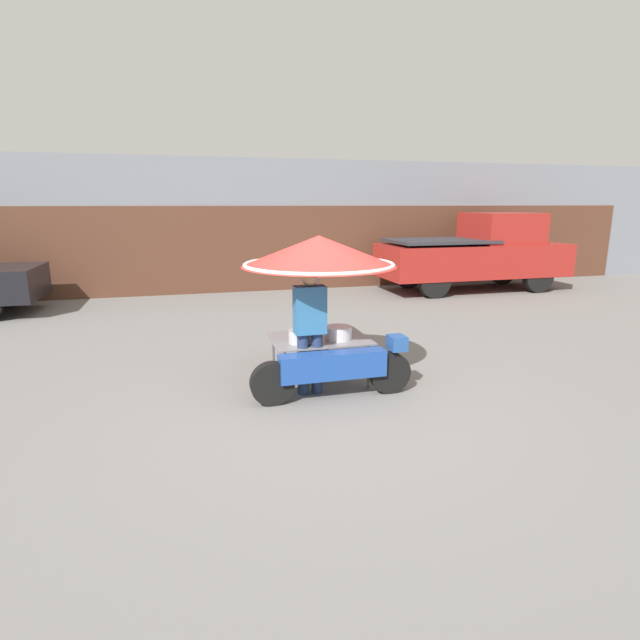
{
  "coord_description": "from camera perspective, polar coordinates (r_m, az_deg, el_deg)",
  "views": [
    {
      "loc": [
        -1.58,
        -5.36,
        2.32
      ],
      "look_at": [
        0.08,
        0.71,
        0.85
      ],
      "focal_mm": 28.0,
      "sensor_mm": 36.0,
      "label": 1
    }
  ],
  "objects": [
    {
      "name": "vendor_motorcycle_cart",
      "position": [
        6.34,
        0.05,
        6.03
      ],
      "size": [
        2.01,
        1.98,
        1.93
      ],
      "color": "black",
      "rests_on": "ground"
    },
    {
      "name": "pickup_truck",
      "position": [
        14.31,
        17.54,
        7.27
      ],
      "size": [
        5.1,
        1.83,
        2.08
      ],
      "color": "black",
      "rests_on": "ground"
    },
    {
      "name": "vendor_person",
      "position": [
        6.08,
        -1.17,
        -0.59
      ],
      "size": [
        0.38,
        0.22,
        1.57
      ],
      "color": "navy",
      "rests_on": "ground"
    },
    {
      "name": "shopfront_building",
      "position": [
        14.52,
        -9.19,
        10.67
      ],
      "size": [
        28.0,
        2.06,
        3.49
      ],
      "color": "gray",
      "rests_on": "ground"
    },
    {
      "name": "ground_plane",
      "position": [
        6.06,
        1.06,
        -9.4
      ],
      "size": [
        36.0,
        36.0,
        0.0
      ],
      "primitive_type": "plane",
      "color": "slate"
    }
  ]
}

